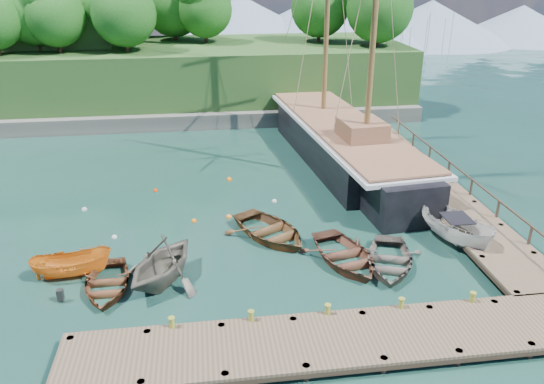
{
  "coord_description": "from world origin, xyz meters",
  "views": [
    {
      "loc": [
        -2.47,
        -21.71,
        13.32
      ],
      "look_at": [
        1.03,
        3.82,
        2.0
      ],
      "focal_mm": 35.0,
      "sensor_mm": 36.0,
      "label": 1
    }
  ],
  "objects_px": {
    "rowboat_4": "(270,237)",
    "cabin_boat_white": "(453,243)",
    "motorboat_orange": "(74,276)",
    "rowboat_1": "(163,282)",
    "schooner": "(341,145)",
    "rowboat_0": "(107,289)",
    "rowboat_3": "(388,266)",
    "rowboat_2": "(344,262)"
  },
  "relations": [
    {
      "from": "rowboat_4",
      "to": "cabin_boat_white",
      "type": "relative_size",
      "value": 1.04
    },
    {
      "from": "motorboat_orange",
      "to": "rowboat_1",
      "type": "bearing_deg",
      "value": -109.67
    },
    {
      "from": "schooner",
      "to": "rowboat_1",
      "type": "bearing_deg",
      "value": -135.68
    },
    {
      "from": "rowboat_0",
      "to": "cabin_boat_white",
      "type": "bearing_deg",
      "value": 5.48
    },
    {
      "from": "rowboat_4",
      "to": "schooner",
      "type": "height_order",
      "value": "schooner"
    },
    {
      "from": "rowboat_0",
      "to": "rowboat_4",
      "type": "relative_size",
      "value": 0.81
    },
    {
      "from": "rowboat_1",
      "to": "rowboat_3",
      "type": "distance_m",
      "value": 10.52
    },
    {
      "from": "rowboat_1",
      "to": "cabin_boat_white",
      "type": "bearing_deg",
      "value": 36.9
    },
    {
      "from": "rowboat_2",
      "to": "rowboat_4",
      "type": "distance_m",
      "value": 4.36
    },
    {
      "from": "rowboat_3",
      "to": "cabin_boat_white",
      "type": "distance_m",
      "value": 4.43
    },
    {
      "from": "rowboat_2",
      "to": "rowboat_3",
      "type": "bearing_deg",
      "value": -31.39
    },
    {
      "from": "rowboat_3",
      "to": "rowboat_2",
      "type": "bearing_deg",
      "value": -179.86
    },
    {
      "from": "rowboat_2",
      "to": "cabin_boat_white",
      "type": "distance_m",
      "value": 6.14
    },
    {
      "from": "rowboat_3",
      "to": "motorboat_orange",
      "type": "relative_size",
      "value": 1.26
    },
    {
      "from": "rowboat_0",
      "to": "rowboat_1",
      "type": "bearing_deg",
      "value": 5.77
    },
    {
      "from": "rowboat_0",
      "to": "schooner",
      "type": "relative_size",
      "value": 0.14
    },
    {
      "from": "motorboat_orange",
      "to": "schooner",
      "type": "distance_m",
      "value": 20.83
    },
    {
      "from": "rowboat_0",
      "to": "schooner",
      "type": "distance_m",
      "value": 20.47
    },
    {
      "from": "rowboat_2",
      "to": "schooner",
      "type": "distance_m",
      "value": 14.22
    },
    {
      "from": "rowboat_4",
      "to": "rowboat_2",
      "type": "bearing_deg",
      "value": -72.84
    },
    {
      "from": "rowboat_4",
      "to": "cabin_boat_white",
      "type": "distance_m",
      "value": 9.43
    },
    {
      "from": "rowboat_2",
      "to": "cabin_boat_white",
      "type": "height_order",
      "value": "cabin_boat_white"
    },
    {
      "from": "rowboat_0",
      "to": "cabin_boat_white",
      "type": "height_order",
      "value": "cabin_boat_white"
    },
    {
      "from": "rowboat_0",
      "to": "motorboat_orange",
      "type": "distance_m",
      "value": 2.14
    },
    {
      "from": "rowboat_1",
      "to": "motorboat_orange",
      "type": "distance_m",
      "value": 4.23
    },
    {
      "from": "rowboat_0",
      "to": "schooner",
      "type": "bearing_deg",
      "value": 44.58
    },
    {
      "from": "rowboat_2",
      "to": "rowboat_3",
      "type": "relative_size",
      "value": 1.07
    },
    {
      "from": "rowboat_4",
      "to": "cabin_boat_white",
      "type": "height_order",
      "value": "cabin_boat_white"
    },
    {
      "from": "cabin_boat_white",
      "to": "rowboat_2",
      "type": "bearing_deg",
      "value": 172.67
    },
    {
      "from": "rowboat_3",
      "to": "rowboat_4",
      "type": "xyz_separation_m",
      "value": [
        -5.18,
        3.6,
        0.0
      ]
    },
    {
      "from": "rowboat_2",
      "to": "cabin_boat_white",
      "type": "bearing_deg",
      "value": -2.97
    },
    {
      "from": "rowboat_1",
      "to": "rowboat_3",
      "type": "relative_size",
      "value": 0.98
    },
    {
      "from": "rowboat_1",
      "to": "rowboat_4",
      "type": "distance_m",
      "value": 6.37
    },
    {
      "from": "rowboat_1",
      "to": "rowboat_0",
      "type": "bearing_deg",
      "value": -142.76
    },
    {
      "from": "rowboat_3",
      "to": "rowboat_4",
      "type": "distance_m",
      "value": 6.31
    },
    {
      "from": "rowboat_2",
      "to": "schooner",
      "type": "bearing_deg",
      "value": 63.06
    },
    {
      "from": "rowboat_0",
      "to": "rowboat_3",
      "type": "xyz_separation_m",
      "value": [
        12.93,
        0.15,
        0.0
      ]
    },
    {
      "from": "rowboat_2",
      "to": "rowboat_0",
      "type": "bearing_deg",
      "value": 171.06
    },
    {
      "from": "rowboat_1",
      "to": "motorboat_orange",
      "type": "height_order",
      "value": "rowboat_1"
    },
    {
      "from": "rowboat_3",
      "to": "motorboat_orange",
      "type": "distance_m",
      "value": 14.67
    },
    {
      "from": "rowboat_1",
      "to": "schooner",
      "type": "relative_size",
      "value": 0.15
    },
    {
      "from": "cabin_boat_white",
      "to": "rowboat_3",
      "type": "bearing_deg",
      "value": -174.44
    }
  ]
}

